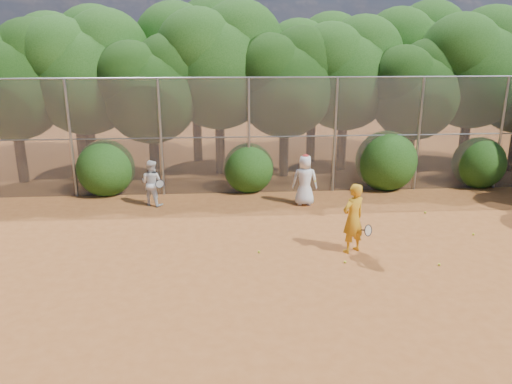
{
  "coord_description": "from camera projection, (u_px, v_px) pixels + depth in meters",
  "views": [
    {
      "loc": [
        -1.94,
        -10.91,
        5.28
      ],
      "look_at": [
        -1.0,
        2.5,
        1.1
      ],
      "focal_mm": 35.0,
      "sensor_mm": 36.0,
      "label": 1
    }
  ],
  "objects": [
    {
      "name": "ball_1",
      "position": [
        425.0,
        212.0,
        15.61
      ],
      "size": [
        0.07,
        0.07,
        0.07
      ],
      "primitive_type": "sphere",
      "color": "gold",
      "rests_on": "ground"
    },
    {
      "name": "tree_2",
      "position": [
        152.0,
        86.0,
        18.19
      ],
      "size": [
        3.99,
        3.47,
        5.47
      ],
      "color": "black",
      "rests_on": "ground"
    },
    {
      "name": "bush_1",
      "position": [
        249.0,
        166.0,
        17.76
      ],
      "size": [
        1.8,
        1.8,
        1.8
      ],
      "primitive_type": "sphere",
      "color": "#1A4310",
      "rests_on": "ground"
    },
    {
      "name": "tree_11",
      "position": [
        314.0,
        65.0,
        21.13
      ],
      "size": [
        4.64,
        4.03,
        6.35
      ],
      "color": "black",
      "rests_on": "ground"
    },
    {
      "name": "ball_4",
      "position": [
        259.0,
        252.0,
        12.74
      ],
      "size": [
        0.07,
        0.07,
        0.07
      ],
      "primitive_type": "sphere",
      "color": "gold",
      "rests_on": "ground"
    },
    {
      "name": "player_teen",
      "position": [
        305.0,
        180.0,
        16.21
      ],
      "size": [
        0.89,
        0.65,
        1.7
      ],
      "rotation": [
        0.0,
        0.0,
        2.99
      ],
      "color": "white",
      "rests_on": "ground"
    },
    {
      "name": "tree_0",
      "position": [
        12.0,
        76.0,
        17.95
      ],
      "size": [
        4.38,
        3.81,
        6.0
      ],
      "color": "black",
      "rests_on": "ground"
    },
    {
      "name": "tree_4",
      "position": [
        286.0,
        79.0,
        18.86
      ],
      "size": [
        4.19,
        3.64,
        5.73
      ],
      "color": "black",
      "rests_on": "ground"
    },
    {
      "name": "tree_10",
      "position": [
        196.0,
        53.0,
        21.04
      ],
      "size": [
        5.15,
        4.48,
        7.06
      ],
      "color": "black",
      "rests_on": "ground"
    },
    {
      "name": "ball_5",
      "position": [
        352.0,
        206.0,
        16.25
      ],
      "size": [
        0.07,
        0.07,
        0.07
      ],
      "primitive_type": "sphere",
      "color": "gold",
      "rests_on": "ground"
    },
    {
      "name": "tree_7",
      "position": [
        475.0,
        64.0,
        19.59
      ],
      "size": [
        4.77,
        4.14,
        6.53
      ],
      "color": "black",
      "rests_on": "ground"
    },
    {
      "name": "ball_2",
      "position": [
        439.0,
        265.0,
        12.03
      ],
      "size": [
        0.07,
        0.07,
        0.07
      ],
      "primitive_type": "sphere",
      "color": "gold",
      "rests_on": "ground"
    },
    {
      "name": "bush_2",
      "position": [
        386.0,
        158.0,
        18.03
      ],
      "size": [
        2.2,
        2.2,
        2.2
      ],
      "primitive_type": "sphere",
      "color": "#1A4310",
      "rests_on": "ground"
    },
    {
      "name": "tree_5",
      "position": [
        347.0,
        70.0,
        19.71
      ],
      "size": [
        4.51,
        3.92,
        6.17
      ],
      "color": "black",
      "rests_on": "ground"
    },
    {
      "name": "tree_12",
      "position": [
        414.0,
        56.0,
        21.9
      ],
      "size": [
        5.02,
        4.37,
        6.88
      ],
      "color": "black",
      "rests_on": "ground"
    },
    {
      "name": "tree_3",
      "position": [
        220.0,
        61.0,
        19.08
      ],
      "size": [
        4.89,
        4.26,
        6.7
      ],
      "color": "black",
      "rests_on": "ground"
    },
    {
      "name": "player_white",
      "position": [
        152.0,
        183.0,
        16.2
      ],
      "size": [
        0.92,
        0.84,
        1.51
      ],
      "rotation": [
        0.0,
        0.0,
        2.71
      ],
      "color": "silver",
      "rests_on": "ground"
    },
    {
      "name": "tree_9",
      "position": [
        75.0,
        61.0,
        20.6
      ],
      "size": [
        4.83,
        4.2,
        6.62
      ],
      "color": "black",
      "rests_on": "ground"
    },
    {
      "name": "tree_1",
      "position": [
        85.0,
        69.0,
        18.53
      ],
      "size": [
        4.64,
        4.03,
        6.35
      ],
      "color": "black",
      "rests_on": "ground"
    },
    {
      "name": "bush_3",
      "position": [
        479.0,
        160.0,
        18.31
      ],
      "size": [
        1.9,
        1.9,
        1.9
      ],
      "primitive_type": "sphere",
      "color": "#1A4310",
      "rests_on": "ground"
    },
    {
      "name": "fence_back",
      "position": [
        274.0,
        135.0,
        17.19
      ],
      "size": [
        20.05,
        0.09,
        4.03
      ],
      "color": "gray",
      "rests_on": "ground"
    },
    {
      "name": "ball_3",
      "position": [
        473.0,
        234.0,
        13.89
      ],
      "size": [
        0.07,
        0.07,
        0.07
      ],
      "primitive_type": "sphere",
      "color": "gold",
      "rests_on": "ground"
    },
    {
      "name": "tree_6",
      "position": [
        416.0,
        87.0,
        19.09
      ],
      "size": [
        3.86,
        3.36,
        5.29
      ],
      "color": "black",
      "rests_on": "ground"
    },
    {
      "name": "ground",
      "position": [
        304.0,
        265.0,
        12.09
      ],
      "size": [
        80.0,
        80.0,
        0.0
      ],
      "primitive_type": "plane",
      "color": "#985122",
      "rests_on": "ground"
    },
    {
      "name": "bush_0",
      "position": [
        106.0,
        166.0,
        17.39
      ],
      "size": [
        2.0,
        2.0,
        2.0
      ],
      "primitive_type": "sphere",
      "color": "#1A4310",
      "rests_on": "ground"
    },
    {
      "name": "ball_0",
      "position": [
        345.0,
        262.0,
        12.17
      ],
      "size": [
        0.07,
        0.07,
        0.07
      ],
      "primitive_type": "sphere",
      "color": "gold",
      "rests_on": "ground"
    },
    {
      "name": "player_yellow",
      "position": [
        353.0,
        218.0,
        12.58
      ],
      "size": [
        0.89,
        0.7,
        1.82
      ],
      "rotation": [
        0.0,
        0.0,
        3.65
      ],
      "color": "orange",
      "rests_on": "ground"
    }
  ]
}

